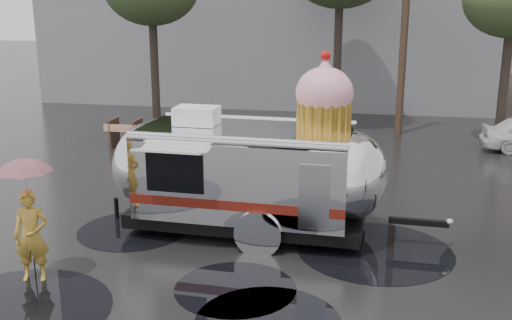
# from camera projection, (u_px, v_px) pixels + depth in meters

# --- Properties ---
(ground) EXTENTS (120.00, 120.00, 0.00)m
(ground) POSITION_uv_depth(u_px,v_px,m) (279.00, 299.00, 10.51)
(ground) COLOR black
(ground) RESTS_ON ground
(puddles) EXTENTS (9.26, 7.03, 0.01)m
(puddles) POSITION_uv_depth(u_px,v_px,m) (206.00, 276.00, 11.35)
(puddles) COLOR black
(puddles) RESTS_ON ground
(utility_pole) EXTENTS (1.60, 0.28, 9.00)m
(utility_pole) POSITION_uv_depth(u_px,v_px,m) (406.00, 12.00, 22.11)
(utility_pole) COLOR #473323
(utility_pole) RESTS_ON ground
(barricade_row) EXTENTS (4.30, 0.80, 1.00)m
(barricade_row) POSITION_uv_depth(u_px,v_px,m) (166.00, 134.00, 20.84)
(barricade_row) COLOR #473323
(barricade_row) RESTS_ON ground
(airstream_trailer) EXTENTS (7.72, 3.00, 4.16)m
(airstream_trailer) POSITION_uv_depth(u_px,v_px,m) (251.00, 169.00, 13.22)
(airstream_trailer) COLOR silver
(airstream_trailer) RESTS_ON ground
(person_left) EXTENTS (0.72, 0.57, 1.75)m
(person_left) POSITION_uv_depth(u_px,v_px,m) (31.00, 236.00, 11.02)
(person_left) COLOR gold
(person_left) RESTS_ON ground
(umbrella_pink) EXTENTS (1.22, 1.22, 2.38)m
(umbrella_pink) POSITION_uv_depth(u_px,v_px,m) (26.00, 179.00, 10.73)
(umbrella_pink) COLOR #CF808C
(umbrella_pink) RESTS_ON ground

